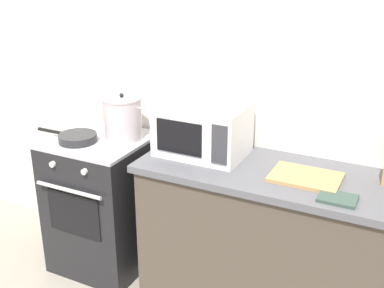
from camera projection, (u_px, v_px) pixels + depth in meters
back_wall at (216, 87)px, 3.00m from camera, size 4.40×0.10×2.50m
lower_cabinet_right at (285, 251)px, 2.75m from camera, size 1.64×0.56×0.88m
countertop_right at (291, 178)px, 2.58m from camera, size 1.70×0.60×0.04m
stove at (104, 202)px, 3.25m from camera, size 0.60×0.64×0.92m
stock_pot at (123, 118)px, 3.04m from camera, size 0.33×0.25×0.30m
frying_pan at (77, 138)px, 3.02m from camera, size 0.44×0.24×0.05m
microwave at (203, 129)px, 2.80m from camera, size 0.50×0.37×0.30m
cutting_board at (306, 177)px, 2.52m from camera, size 0.36×0.26×0.02m
oven_mitt at (338, 198)px, 2.31m from camera, size 0.18×0.14×0.02m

